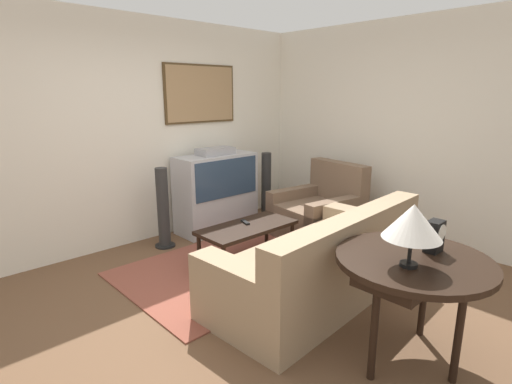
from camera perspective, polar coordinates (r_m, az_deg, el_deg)
name	(u,v)px	position (r m, az deg, el deg)	size (l,w,h in m)	color
ground_plane	(248,304)	(3.67, -1.14, -15.74)	(12.00, 12.00, 0.00)	brown
wall_back	(128,133)	(5.00, -17.83, 8.05)	(12.00, 0.10, 2.70)	silver
wall_right	(404,132)	(5.34, 20.44, 8.10)	(0.06, 12.00, 2.70)	silver
area_rug	(241,263)	(4.44, -2.21, -10.11)	(2.50, 1.62, 0.01)	brown
tv	(216,191)	(5.39, -5.67, 0.08)	(1.10, 0.48, 1.11)	#B7B7BC
couch	(320,266)	(3.70, 9.11, -10.45)	(2.16, 1.07, 0.85)	#9E8466
armchair	(319,213)	(5.23, 8.96, -3.05)	(1.07, 1.02, 0.94)	brown
coffee_table	(247,229)	(4.34, -1.23, -5.38)	(1.09, 0.51, 0.43)	black
console_table	(414,268)	(2.90, 21.61, -10.01)	(1.02, 1.02, 0.76)	black
table_lamp	(413,222)	(2.62, 21.49, -3.99)	(0.36, 0.36, 0.41)	black
mantel_clock	(435,236)	(2.99, 24.15, -5.78)	(0.13, 0.10, 0.22)	black
remote	(245,222)	(4.41, -1.56, -4.31)	(0.09, 0.17, 0.02)	black
speaker_tower_left	(163,210)	(4.89, -13.12, -2.53)	(0.24, 0.24, 0.97)	black
speaker_tower_right	(266,187)	(5.91, 1.46, 0.70)	(0.24, 0.24, 0.97)	black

